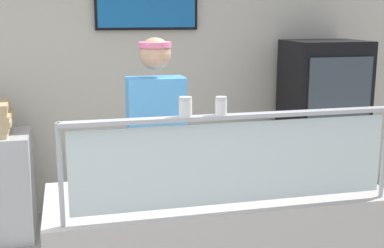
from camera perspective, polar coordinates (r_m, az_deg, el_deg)
The scene contains 8 objects.
shop_rear_unit at distance 5.05m, azimuth -4.87°, elevation 5.89°, with size 6.26×0.13×2.70m.
sneeze_guard at distance 2.51m, azimuth 4.80°, elevation -3.05°, with size 1.68×0.06×0.49m.
pizza_tray at distance 2.92m, azimuth 0.78°, elevation -6.67°, with size 0.46×0.46×0.04m.
pizza_server at distance 2.89m, azimuth 0.54°, elevation -6.41°, with size 0.07×0.28×0.01m, color #ADAFB7.
parmesan_shaker at distance 2.39m, azimuth -0.73°, elevation 1.78°, with size 0.06×0.06×0.09m.
pepper_flake_shaker at distance 2.44m, azimuth 3.25°, elevation 1.90°, with size 0.06×0.06×0.09m.
worker_figure at distance 3.48m, azimuth -3.86°, elevation -2.90°, with size 0.41×0.50×1.76m.
drink_fridge at distance 5.24m, azimuth 14.24°, elevation -0.09°, with size 0.73×0.62×1.66m.
Camera 1 is at (0.15, -2.23, 1.92)m, focal length 48.00 mm.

